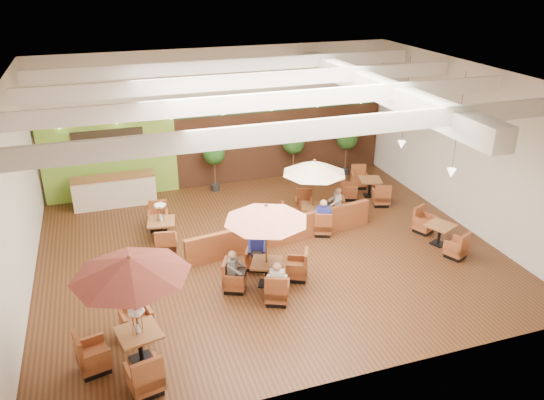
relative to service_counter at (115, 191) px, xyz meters
name	(u,v)px	position (x,y,z in m)	size (l,w,h in m)	color
room	(263,129)	(4.65, -3.88, 3.05)	(14.04, 14.00, 5.52)	#381E0F
service_counter	(115,191)	(0.00, 0.00, 0.00)	(3.00, 0.75, 1.18)	beige
booth_divider	(283,231)	(4.99, -4.87, -0.13)	(6.62, 0.18, 0.92)	brown
table_0	(129,288)	(-0.02, -9.07, 1.41)	(2.73, 2.86, 2.81)	brown
table_1	(266,230)	(3.75, -6.96, 1.16)	(2.66, 2.66, 2.54)	brown
table_2	(314,180)	(6.47, -3.80, 1.07)	(2.49, 2.49, 2.40)	brown
table_3	(162,228)	(1.29, -3.47, -0.09)	(0.99, 2.65, 1.54)	brown
table_4	(439,235)	(9.80, -6.47, -0.24)	(1.06, 2.55, 0.89)	brown
table_5	(363,189)	(9.23, -2.27, -0.24)	(1.80, 2.58, 0.91)	brown
topiary_0	(214,156)	(3.89, 0.20, 0.89)	(0.85, 0.85, 1.98)	black
topiary_1	(294,145)	(7.22, 0.20, 0.98)	(0.90, 0.90, 2.09)	black
topiary_2	(347,141)	(9.63, 0.20, 0.92)	(0.87, 0.87, 2.02)	black
diner_0	(277,278)	(3.75, -7.89, 0.18)	(0.45, 0.41, 0.81)	white
diner_1	(257,246)	(3.75, -6.04, 0.16)	(0.40, 0.36, 0.75)	#232E9A
diner_2	(234,267)	(2.82, -6.96, 0.17)	(0.42, 0.44, 0.78)	slate
diner_3	(323,214)	(6.47, -4.67, 0.20)	(0.47, 0.43, 0.85)	#232E9A
diner_4	(336,201)	(7.34, -3.80, 0.17)	(0.38, 0.43, 0.79)	white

